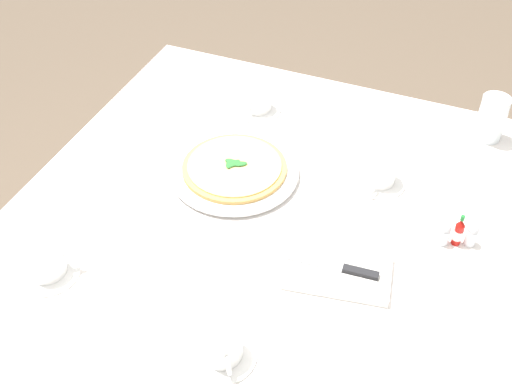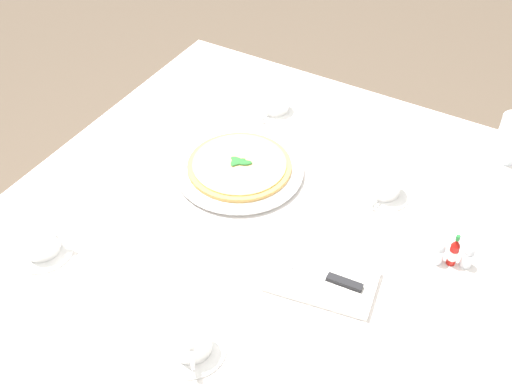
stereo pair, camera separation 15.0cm
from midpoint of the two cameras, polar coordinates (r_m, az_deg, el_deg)
dining_table at (r=1.54m, az=4.32°, el=-6.28°), size 1.23×1.23×0.74m
pizza_plate at (r=1.57m, az=1.25°, el=1.88°), size 0.31×0.31×0.02m
pizza at (r=1.56m, az=1.26°, el=2.27°), size 0.26×0.26×0.02m
coffee_cup_left_edge at (r=1.55m, az=14.06°, el=0.57°), size 0.13×0.13×0.07m
coffee_cup_center_back at (r=1.22m, az=-2.16°, el=-13.19°), size 0.13×0.13×0.07m
coffee_cup_far_right at (r=1.43m, az=-15.68°, el=-4.54°), size 0.13×0.13×0.06m
coffee_cup_far_left at (r=1.77m, az=4.13°, el=7.77°), size 0.13×0.13×0.06m
water_glass_near_left at (r=1.74m, az=24.00°, el=4.12°), size 0.07×0.07×0.12m
napkin_folded at (r=1.35m, az=9.10°, el=-7.80°), size 0.24×0.16×0.02m
dinner_knife at (r=1.34m, az=9.05°, el=-7.38°), size 0.20×0.03×0.01m
hot_sauce_bottle at (r=1.43m, az=20.03°, el=-5.18°), size 0.02×0.02×0.08m
salt_shaker at (r=1.43m, az=18.79°, el=-5.30°), size 0.03×0.03×0.06m
pepper_shaker at (r=1.45m, az=21.09°, el=-5.54°), size 0.03×0.03×0.06m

